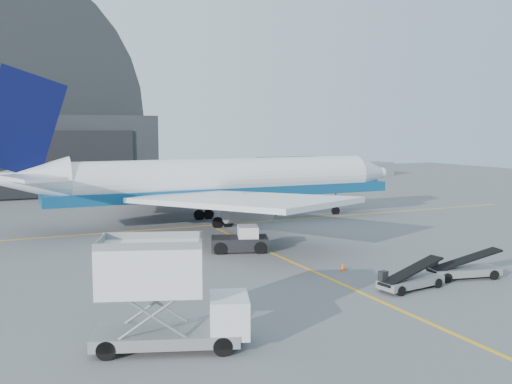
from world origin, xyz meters
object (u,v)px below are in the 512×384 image
belt_loader_a (410,280)px  airliner (212,182)px  catering_truck (165,296)px  pushback_tug (241,241)px  belt_loader_b (463,270)px

belt_loader_a → airliner: bearing=87.0°
catering_truck → belt_loader_a: size_ratio=1.53×
pushback_tug → belt_loader_a: bearing=-51.4°
catering_truck → belt_loader_a: (16.43, 3.02, -1.87)m
pushback_tug → belt_loader_b: size_ratio=1.00×
catering_truck → belt_loader_a: catering_truck is taller
airliner → belt_loader_a: airliner is taller
airliner → belt_loader_b: (7.37, -28.21, -3.83)m
catering_truck → pushback_tug: catering_truck is taller
catering_truck → pushback_tug: size_ratio=1.44×
airliner → catering_truck: 34.85m
belt_loader_a → pushback_tug: bearing=101.4°
airliner → belt_loader_b: size_ratio=8.73×
belt_loader_b → belt_loader_a: bearing=-161.3°
airliner → belt_loader_a: size_ratio=9.26×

